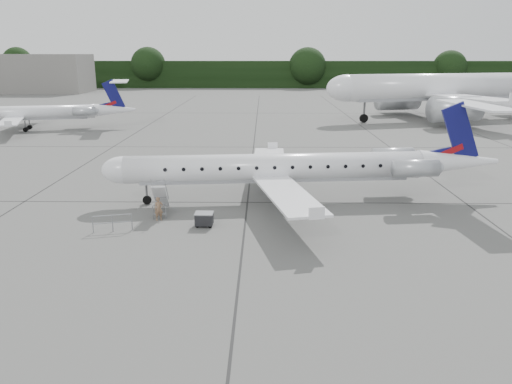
# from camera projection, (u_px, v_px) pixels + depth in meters

# --- Properties ---
(ground) EXTENTS (320.00, 320.00, 0.00)m
(ground) POSITION_uv_depth(u_px,v_px,m) (311.00, 241.00, 27.75)
(ground) COLOR #5C5C59
(ground) RESTS_ON ground
(treeline) EXTENTS (260.00, 4.00, 8.00)m
(treeline) POSITION_uv_depth(u_px,v_px,m) (272.00, 74.00, 151.93)
(treeline) COLOR black
(treeline) RESTS_ON ground
(terminal_building) EXTENTS (40.00, 14.00, 10.00)m
(terminal_building) POSITION_uv_depth(u_px,v_px,m) (12.00, 73.00, 133.42)
(terminal_building) COLOR slate
(terminal_building) RESTS_ON ground
(main_regional_jet) EXTENTS (28.25, 21.62, 6.79)m
(main_regional_jet) POSITION_uv_depth(u_px,v_px,m) (275.00, 154.00, 34.42)
(main_regional_jet) COLOR white
(main_regional_jet) RESTS_ON ground
(airstair) EXTENTS (1.09, 2.52, 2.13)m
(airstair) POSITION_uv_depth(u_px,v_px,m) (161.00, 198.00, 32.28)
(airstair) COLOR white
(airstair) RESTS_ON ground
(passenger) EXTENTS (0.64, 0.53, 1.49)m
(passenger) POSITION_uv_depth(u_px,v_px,m) (159.00, 209.00, 31.05)
(passenger) COLOR #7F5F45
(passenger) RESTS_ON ground
(safety_railing) EXTENTS (2.15, 0.61, 1.00)m
(safety_railing) POSITION_uv_depth(u_px,v_px,m) (112.00, 223.00, 29.13)
(safety_railing) COLOR gray
(safety_railing) RESTS_ON ground
(baggage_cart) EXTENTS (1.07, 0.87, 0.91)m
(baggage_cart) POSITION_uv_depth(u_px,v_px,m) (204.00, 219.00, 30.05)
(baggage_cart) COLOR black
(baggage_cart) RESTS_ON ground
(bg_narrowbody) EXTENTS (45.69, 37.72, 14.27)m
(bg_narrowbody) POSITION_uv_depth(u_px,v_px,m) (441.00, 74.00, 76.73)
(bg_narrowbody) COLOR white
(bg_narrowbody) RESTS_ON ground
(bg_regional_left) EXTENTS (28.55, 23.20, 6.61)m
(bg_regional_left) POSITION_uv_depth(u_px,v_px,m) (18.00, 106.00, 66.83)
(bg_regional_left) COLOR white
(bg_regional_left) RESTS_ON ground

